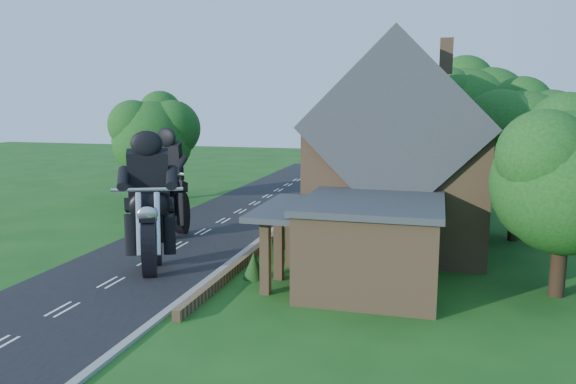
% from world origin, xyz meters
% --- Properties ---
extents(ground, '(120.00, 120.00, 0.00)m').
position_xyz_m(ground, '(0.00, 0.00, 0.00)').
color(ground, '#184A14').
rests_on(ground, ground).
extents(road, '(7.00, 80.00, 0.02)m').
position_xyz_m(road, '(0.00, 0.00, 0.01)').
color(road, black).
rests_on(road, ground).
extents(kerb, '(0.30, 80.00, 0.12)m').
position_xyz_m(kerb, '(3.65, 0.00, 0.06)').
color(kerb, gray).
rests_on(kerb, ground).
extents(garden_wall, '(0.30, 22.00, 0.40)m').
position_xyz_m(garden_wall, '(4.30, 5.00, 0.20)').
color(garden_wall, brown).
rests_on(garden_wall, ground).
extents(house, '(9.54, 8.64, 10.24)m').
position_xyz_m(house, '(10.49, 6.00, 4.34)').
color(house, brown).
rests_on(house, ground).
extents(annex, '(7.05, 5.94, 3.44)m').
position_xyz_m(annex, '(9.87, -0.80, 1.77)').
color(annex, brown).
rests_on(annex, ground).
extents(tree_annex_side, '(5.64, 5.20, 7.48)m').
position_xyz_m(tree_annex_side, '(17.13, 0.10, 4.69)').
color(tree_annex_side, black).
rests_on(tree_annex_side, ground).
extents(tree_house_right, '(6.51, 6.00, 8.40)m').
position_xyz_m(tree_house_right, '(16.65, 8.62, 5.19)').
color(tree_house_right, black).
rests_on(tree_house_right, ground).
extents(tree_behind_house, '(7.81, 7.20, 10.08)m').
position_xyz_m(tree_behind_house, '(14.18, 16.14, 6.23)').
color(tree_behind_house, black).
rests_on(tree_behind_house, ground).
extents(tree_behind_left, '(6.94, 6.40, 9.16)m').
position_xyz_m(tree_behind_left, '(8.16, 17.13, 5.73)').
color(tree_behind_left, black).
rests_on(tree_behind_left, ground).
extents(tree_far_road, '(6.08, 5.60, 7.84)m').
position_xyz_m(tree_far_road, '(-6.86, 14.11, 4.84)').
color(tree_far_road, black).
rests_on(tree_far_road, ground).
extents(shrub_a, '(0.90, 0.90, 1.10)m').
position_xyz_m(shrub_a, '(5.30, -1.00, 0.55)').
color(shrub_a, black).
rests_on(shrub_a, ground).
extents(shrub_b, '(0.90, 0.90, 1.10)m').
position_xyz_m(shrub_b, '(5.30, 1.50, 0.55)').
color(shrub_b, black).
rests_on(shrub_b, ground).
extents(shrub_c, '(0.90, 0.90, 1.10)m').
position_xyz_m(shrub_c, '(5.30, 4.00, 0.55)').
color(shrub_c, black).
rests_on(shrub_c, ground).
extents(shrub_d, '(0.90, 0.90, 1.10)m').
position_xyz_m(shrub_d, '(5.30, 9.00, 0.55)').
color(shrub_d, black).
rests_on(shrub_d, ground).
extents(shrub_e, '(0.90, 0.90, 1.10)m').
position_xyz_m(shrub_e, '(5.30, 11.50, 0.55)').
color(shrub_e, black).
rests_on(shrub_e, ground).
extents(shrub_f, '(0.90, 0.90, 1.10)m').
position_xyz_m(shrub_f, '(5.30, 14.00, 0.55)').
color(shrub_f, black).
rests_on(shrub_f, ground).
extents(motorcycle_lead, '(1.18, 1.95, 1.78)m').
position_xyz_m(motorcycle_lead, '(0.87, -1.28, 0.89)').
color(motorcycle_lead, black).
rests_on(motorcycle_lead, ground).
extents(motorcycle_follow, '(0.91, 1.92, 1.73)m').
position_xyz_m(motorcycle_follow, '(-1.10, 4.48, 0.87)').
color(motorcycle_follow, black).
rests_on(motorcycle_follow, ground).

